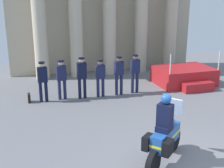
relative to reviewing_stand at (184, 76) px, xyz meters
name	(u,v)px	position (x,y,z in m)	size (l,w,h in m)	color
colonnade_backdrop	(107,2)	(-2.87, 3.64, 3.47)	(10.62, 1.55, 7.41)	#B6AB91
reviewing_stand	(184,76)	(0.00, 0.00, 0.00)	(2.69, 2.49, 1.72)	#B21E23
officer_in_row_0	(43,79)	(-6.78, -0.51, 0.58)	(0.39, 0.24, 1.67)	black
officer_in_row_1	(62,77)	(-6.01, -0.43, 0.58)	(0.39, 0.24, 1.66)	#191E42
officer_in_row_2	(82,75)	(-5.18, -0.53, 0.63)	(0.39, 0.24, 1.75)	black
officer_in_row_3	(100,75)	(-4.40, -0.57, 0.55)	(0.39, 0.24, 1.61)	#191E42
officer_in_row_4	(119,73)	(-3.57, -0.58, 0.61)	(0.39, 0.24, 1.70)	#191E42
officer_in_row_5	(135,71)	(-2.80, -0.51, 0.62)	(0.39, 0.24, 1.73)	#191E42
motorcycle_with_rider	(165,135)	(-4.23, -6.13, 0.40)	(1.66, 1.45, 1.90)	black
briefcase_on_ground	(29,98)	(-7.36, -0.39, -0.22)	(0.10, 0.32, 0.36)	black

